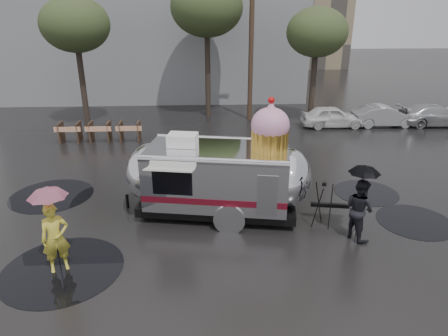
{
  "coord_description": "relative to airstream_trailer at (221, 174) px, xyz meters",
  "views": [
    {
      "loc": [
        -0.3,
        -9.75,
        6.26
      ],
      "look_at": [
        0.31,
        1.96,
        1.59
      ],
      "focal_mm": 32.0,
      "sensor_mm": 36.0,
      "label": 1
    }
  ],
  "objects": [
    {
      "name": "ground",
      "position": [
        -0.2,
        -1.94,
        -1.4
      ],
      "size": [
        120.0,
        120.0,
        0.0
      ],
      "primitive_type": "plane",
      "color": "black",
      "rests_on": "ground"
    },
    {
      "name": "puddles",
      "position": [
        -1.01,
        -0.4,
        -1.39
      ],
      "size": [
        14.81,
        7.52,
        0.01
      ],
      "color": "black",
      "rests_on": "ground"
    },
    {
      "name": "grey_building",
      "position": [
        -4.2,
        22.06,
        5.1
      ],
      "size": [
        22.0,
        12.0,
        13.0
      ],
      "primitive_type": "cube",
      "color": "slate",
      "rests_on": "ground"
    },
    {
      "name": "utility_pole",
      "position": [
        2.3,
        12.06,
        3.22
      ],
      "size": [
        1.6,
        0.28,
        9.0
      ],
      "color": "#473323",
      "rests_on": "ground"
    },
    {
      "name": "tree_left",
      "position": [
        -7.2,
        11.06,
        4.09
      ],
      "size": [
        3.64,
        3.64,
        6.95
      ],
      "color": "#382D26",
      "rests_on": "ground"
    },
    {
      "name": "tree_mid",
      "position": [
        -0.2,
        13.06,
        4.94
      ],
      "size": [
        4.2,
        4.2,
        8.03
      ],
      "color": "#382D26",
      "rests_on": "ground"
    },
    {
      "name": "tree_right",
      "position": [
        5.8,
        11.06,
        3.66
      ],
      "size": [
        3.36,
        3.36,
        6.42
      ],
      "color": "#382D26",
      "rests_on": "ground"
    },
    {
      "name": "barricade_row",
      "position": [
        -5.75,
        8.03,
        -0.87
      ],
      "size": [
        4.3,
        0.8,
        1.0
      ],
      "color": "#473323",
      "rests_on": "ground"
    },
    {
      "name": "parked_cars",
      "position": [
        11.58,
        10.06,
        -0.68
      ],
      "size": [
        13.2,
        1.9,
        1.5
      ],
      "color": "silver",
      "rests_on": "ground"
    },
    {
      "name": "airstream_trailer",
      "position": [
        0.0,
        0.0,
        0.0
      ],
      "size": [
        7.31,
        3.26,
        3.98
      ],
      "rotation": [
        0.0,
        0.0,
        -0.17
      ],
      "color": "silver",
      "rests_on": "ground"
    },
    {
      "name": "person_left",
      "position": [
        -4.28,
        -2.84,
        -0.47
      ],
      "size": [
        0.8,
        0.69,
        1.86
      ],
      "primitive_type": "imported",
      "rotation": [
        0.0,
        0.0,
        0.44
      ],
      "color": "gold",
      "rests_on": "ground"
    },
    {
      "name": "umbrella_pink",
      "position": [
        -4.28,
        -2.84,
        0.54
      ],
      "size": [
        1.15,
        1.15,
        2.33
      ],
      "color": "pink",
      "rests_on": "ground"
    },
    {
      "name": "person_right",
      "position": [
        3.92,
        -1.69,
        -0.47
      ],
      "size": [
        0.81,
        1.01,
        1.84
      ],
      "primitive_type": "imported",
      "rotation": [
        0.0,
        0.0,
        1.99
      ],
      "color": "black",
      "rests_on": "ground"
    },
    {
      "name": "umbrella_black",
      "position": [
        3.92,
        -1.69,
        0.52
      ],
      "size": [
        1.07,
        1.07,
        2.28
      ],
      "color": "black",
      "rests_on": "ground"
    },
    {
      "name": "tripod",
      "position": [
        3.06,
        -0.98,
        -0.53
      ],
      "size": [
        0.6,
        0.57,
        1.47
      ],
      "rotation": [
        0.0,
        0.0,
        -0.36
      ],
      "color": "black",
      "rests_on": "ground"
    }
  ]
}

